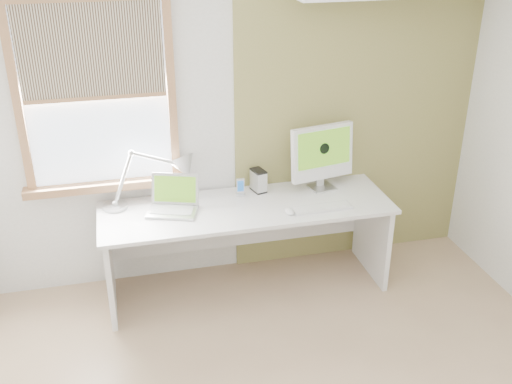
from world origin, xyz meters
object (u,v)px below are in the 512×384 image
object	(u,v)px
desk	(245,225)
laptop	(174,202)
imac	(322,154)
desk_lamp	(172,173)
external_drive	(258,181)

from	to	relation	value
desk	laptop	bearing A→B (deg)	178.48
laptop	imac	xyz separation A→B (m)	(1.19, 0.11, 0.23)
desk	laptop	distance (m)	0.60
desk_lamp	laptop	bearing A→B (deg)	-94.99
desk	desk_lamp	size ratio (longest dim) A/B	2.77
desk	desk_lamp	bearing A→B (deg)	162.13
laptop	external_drive	size ratio (longest dim) A/B	2.39
external_drive	desk_lamp	bearing A→B (deg)	-179.42
laptop	imac	distance (m)	1.22
external_drive	imac	xyz separation A→B (m)	(0.50, -0.05, 0.20)
desk_lamp	laptop	xyz separation A→B (m)	(-0.01, -0.15, -0.17)
desk_lamp	laptop	world-z (taller)	desk_lamp
laptop	imac	size ratio (longest dim) A/B	0.80
desk	desk_lamp	xyz separation A→B (m)	(-0.52, 0.17, 0.43)
laptop	imac	bearing A→B (deg)	5.21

